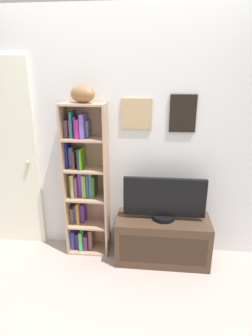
# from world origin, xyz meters

# --- Properties ---
(ground) EXTENTS (5.20, 5.20, 0.04)m
(ground) POSITION_xyz_m (0.00, 0.00, -0.02)
(ground) COLOR #AA9894
(back_wall) EXTENTS (4.80, 0.08, 2.42)m
(back_wall) POSITION_xyz_m (0.00, 1.13, 1.21)
(back_wall) COLOR silver
(back_wall) RESTS_ON ground
(bookshelf) EXTENTS (0.43, 0.25, 1.57)m
(bookshelf) POSITION_xyz_m (-0.40, 1.00, 0.76)
(bookshelf) COLOR tan
(bookshelf) RESTS_ON ground
(football) EXTENTS (0.30, 0.26, 0.16)m
(football) POSITION_xyz_m (-0.36, 0.97, 1.65)
(football) COLOR #92623C
(football) RESTS_ON bookshelf
(tv_stand) EXTENTS (0.93, 0.41, 0.46)m
(tv_stand) POSITION_xyz_m (0.42, 0.89, 0.23)
(tv_stand) COLOR #473123
(tv_stand) RESTS_ON ground
(television) EXTENTS (0.79, 0.22, 0.43)m
(television) POSITION_xyz_m (0.42, 0.89, 0.68)
(television) COLOR black
(television) RESTS_ON tv_stand
(door) EXTENTS (0.78, 0.09, 1.99)m
(door) POSITION_xyz_m (-1.28, 1.08, 1.00)
(door) COLOR silver
(door) RESTS_ON ground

